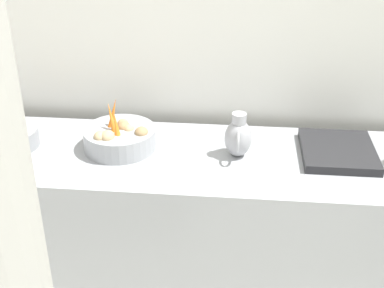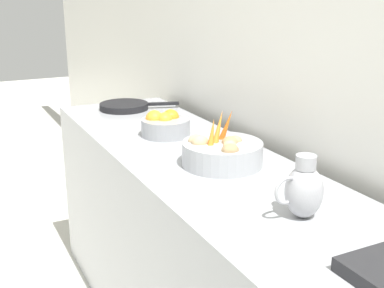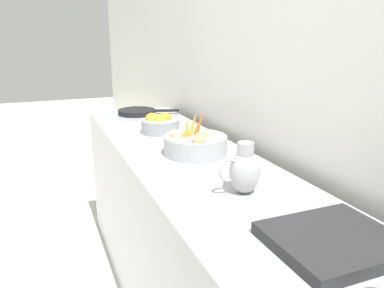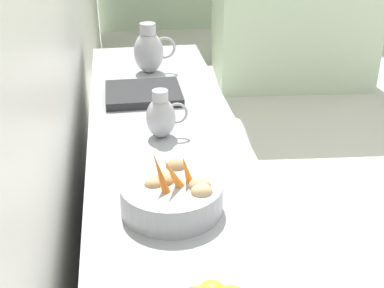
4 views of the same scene
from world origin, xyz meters
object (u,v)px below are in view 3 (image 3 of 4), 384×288
object	(u,v)px
vegetable_colander	(195,144)
orange_bowl	(160,124)
skillet_on_counter	(138,112)
metal_pitcher_short	(244,171)

from	to	relation	value
vegetable_colander	orange_bowl	bearing A→B (deg)	-86.38
orange_bowl	skillet_on_counter	world-z (taller)	orange_bowl
orange_bowl	metal_pitcher_short	xyz separation A→B (m)	(-0.01, 0.97, 0.04)
orange_bowl	skillet_on_counter	size ratio (longest dim) A/B	0.52
vegetable_colander	skillet_on_counter	world-z (taller)	vegetable_colander
orange_bowl	metal_pitcher_short	distance (m)	0.97
orange_bowl	metal_pitcher_short	world-z (taller)	metal_pitcher_short
orange_bowl	skillet_on_counter	distance (m)	0.58
vegetable_colander	orange_bowl	xyz separation A→B (m)	(0.03, -0.47, -0.00)
skillet_on_counter	metal_pitcher_short	bearing A→B (deg)	90.16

